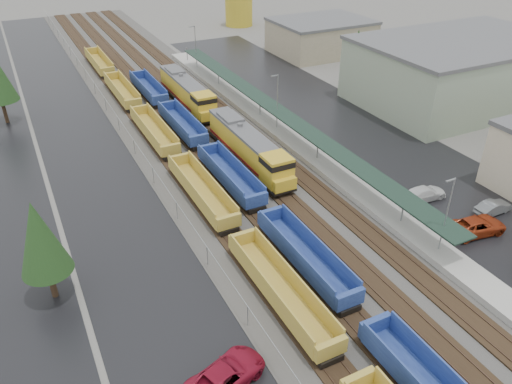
# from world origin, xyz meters

# --- Properties ---
(ballast_strip) EXTENTS (20.00, 160.00, 0.08)m
(ballast_strip) POSITION_xyz_m (0.00, 60.00, 0.04)
(ballast_strip) COLOR #302D2B
(ballast_strip) RESTS_ON ground
(trackbed) EXTENTS (14.60, 160.00, 0.22)m
(trackbed) POSITION_xyz_m (-0.00, 60.00, 0.16)
(trackbed) COLOR black
(trackbed) RESTS_ON ground
(west_parking_lot) EXTENTS (10.00, 160.00, 0.02)m
(west_parking_lot) POSITION_xyz_m (-15.00, 60.00, 0.01)
(west_parking_lot) COLOR black
(west_parking_lot) RESTS_ON ground
(east_commuter_lot) EXTENTS (16.00, 100.00, 0.02)m
(east_commuter_lot) POSITION_xyz_m (19.00, 50.00, 0.01)
(east_commuter_lot) COLOR black
(east_commuter_lot) RESTS_ON ground
(station_platform) EXTENTS (3.00, 80.00, 8.00)m
(station_platform) POSITION_xyz_m (9.50, 50.01, 0.73)
(station_platform) COLOR #9E9B93
(station_platform) RESTS_ON ground
(chainlink_fence) EXTENTS (0.08, 160.04, 2.02)m
(chainlink_fence) POSITION_xyz_m (-9.50, 58.44, 1.61)
(chainlink_fence) COLOR gray
(chainlink_fence) RESTS_ON ground
(industrial_buildings) EXTENTS (32.52, 75.30, 9.50)m
(industrial_buildings) POSITION_xyz_m (37.76, 45.85, 4.25)
(industrial_buildings) COLOR #BCB290
(industrial_buildings) RESTS_ON ground
(tree_west_near) EXTENTS (3.96, 3.96, 9.00)m
(tree_west_near) POSITION_xyz_m (-22.00, 30.00, 5.82)
(tree_west_near) COLOR #332316
(tree_west_near) RESTS_ON ground
(tree_east) EXTENTS (4.40, 4.40, 10.00)m
(tree_east) POSITION_xyz_m (28.00, 58.00, 6.47)
(tree_east) COLOR #332316
(tree_east) RESTS_ON ground
(locomotive_lead) EXTENTS (2.84, 18.75, 4.24)m
(locomotive_lead) POSITION_xyz_m (2.00, 43.11, 2.28)
(locomotive_lead) COLOR black
(locomotive_lead) RESTS_ON ground
(locomotive_trail) EXTENTS (2.84, 18.75, 4.24)m
(locomotive_trail) POSITION_xyz_m (2.00, 64.11, 2.28)
(locomotive_trail) COLOR black
(locomotive_trail) RESTS_ON ground
(well_string_yellow) EXTENTS (2.54, 116.76, 2.26)m
(well_string_yellow) POSITION_xyz_m (-6.00, 38.29, 1.14)
(well_string_yellow) COLOR #AC982F
(well_string_yellow) RESTS_ON ground
(well_string_blue) EXTENTS (2.59, 92.60, 2.30)m
(well_string_blue) POSITION_xyz_m (-2.00, 31.95, 1.15)
(well_string_blue) COLOR navy
(well_string_blue) RESTS_ON ground
(storage_tank) EXTENTS (6.53, 6.53, 6.53)m
(storage_tank) POSITION_xyz_m (31.51, 108.94, 3.26)
(storage_tank) COLOR #B39B23
(storage_tank) RESTS_ON ground
(parked_car_west_c) EXTENTS (4.41, 6.44, 1.63)m
(parked_car_west_c) POSITION_xyz_m (-13.05, 16.06, 0.82)
(parked_car_west_c) COLOR maroon
(parked_car_west_c) RESTS_ON ground
(parked_car_east_b) EXTENTS (3.49, 6.13, 1.61)m
(parked_car_east_b) POSITION_xyz_m (15.24, 20.93, 0.81)
(parked_car_east_b) COLOR maroon
(parked_car_east_b) RESTS_ON ground
(parked_car_east_c) EXTENTS (2.23, 5.09, 1.45)m
(parked_car_east_c) POSITION_xyz_m (15.10, 27.80, 0.73)
(parked_car_east_c) COLOR silver
(parked_car_east_c) RESTS_ON ground
(parked_car_east_e) EXTENTS (1.53, 4.21, 1.38)m
(parked_car_east_e) POSITION_xyz_m (19.42, 22.60, 0.69)
(parked_car_east_e) COLOR slate
(parked_car_east_e) RESTS_ON ground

